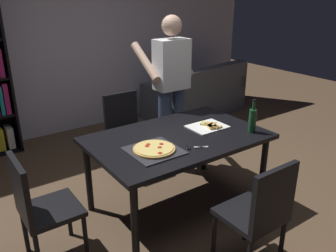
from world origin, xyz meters
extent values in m
plane|color=brown|center=(0.00, 0.00, 0.00)|extent=(12.00, 12.00, 0.00)
cube|color=#BCB7C6|center=(0.00, 2.60, 1.40)|extent=(6.40, 0.10, 2.80)
cube|color=black|center=(0.00, 0.00, 0.73)|extent=(1.59, 1.02, 0.04)
cylinder|color=black|center=(-0.71, -0.43, 0.35)|extent=(0.06, 0.06, 0.71)
cylinder|color=black|center=(0.71, -0.43, 0.35)|extent=(0.06, 0.06, 0.71)
cylinder|color=black|center=(-0.71, 0.43, 0.35)|extent=(0.06, 0.06, 0.71)
cylinder|color=black|center=(0.71, 0.43, 0.35)|extent=(0.06, 0.06, 0.71)
cube|color=black|center=(0.00, -0.91, 0.43)|extent=(0.42, 0.42, 0.04)
cube|color=black|center=(0.00, -1.10, 0.68)|extent=(0.42, 0.04, 0.45)
cylinder|color=black|center=(0.18, -0.73, 0.21)|extent=(0.04, 0.04, 0.41)
cylinder|color=black|center=(-0.18, -0.73, 0.21)|extent=(0.04, 0.04, 0.41)
cylinder|color=black|center=(0.18, -1.09, 0.21)|extent=(0.04, 0.04, 0.41)
cube|color=black|center=(0.00, 0.91, 0.43)|extent=(0.42, 0.42, 0.04)
cube|color=black|center=(0.00, 1.10, 0.68)|extent=(0.42, 0.04, 0.45)
cylinder|color=black|center=(-0.18, 0.73, 0.21)|extent=(0.04, 0.04, 0.41)
cylinder|color=black|center=(0.18, 0.73, 0.21)|extent=(0.04, 0.04, 0.41)
cylinder|color=black|center=(-0.18, 1.09, 0.21)|extent=(0.04, 0.04, 0.41)
cylinder|color=black|center=(0.18, 1.09, 0.21)|extent=(0.04, 0.04, 0.41)
cube|color=black|center=(-1.19, 0.00, 0.43)|extent=(0.42, 0.42, 0.04)
cube|color=black|center=(-1.38, 0.00, 0.68)|extent=(0.04, 0.42, 0.45)
cylinder|color=black|center=(-1.01, -0.18, 0.21)|extent=(0.04, 0.04, 0.41)
cylinder|color=black|center=(-1.01, 0.18, 0.21)|extent=(0.04, 0.04, 0.41)
cylinder|color=black|center=(-1.37, 0.18, 0.21)|extent=(0.04, 0.04, 0.41)
cube|color=#4C515B|center=(1.90, 2.05, 0.20)|extent=(1.80, 1.08, 0.40)
cube|color=#4C515B|center=(1.95, 1.73, 0.62)|extent=(1.71, 0.44, 0.45)
cube|color=#4C515B|center=(2.66, 2.16, 0.50)|extent=(0.28, 0.86, 0.20)
cube|color=#4C515B|center=(1.14, 1.94, 0.50)|extent=(0.28, 0.86, 0.20)
cube|color=black|center=(-0.92, 2.35, 0.97)|extent=(0.03, 0.35, 1.95)
cube|color=silver|center=(-1.03, 2.33, 0.19)|extent=(0.08, 0.22, 0.28)
cube|color=teal|center=(-1.06, 2.33, 0.70)|extent=(0.05, 0.22, 0.37)
cube|color=#B21E66|center=(-0.99, 2.33, 0.71)|extent=(0.06, 0.22, 0.39)
cylinder|color=#38476B|center=(0.58, 0.76, 0.47)|extent=(0.14, 0.14, 0.95)
cylinder|color=#38476B|center=(0.38, 0.76, 0.47)|extent=(0.14, 0.14, 0.95)
cube|color=white|center=(0.48, 0.76, 1.23)|extent=(0.38, 0.22, 0.55)
sphere|color=#E0B293|center=(0.48, 0.76, 1.64)|extent=(0.22, 0.22, 0.22)
cylinder|color=#E0B293|center=(0.71, 0.94, 1.25)|extent=(0.09, 0.50, 0.39)
cylinder|color=#E0B293|center=(0.25, 0.94, 1.25)|extent=(0.09, 0.50, 0.39)
cube|color=#2D2D33|center=(-0.35, -0.15, 0.76)|extent=(0.41, 0.41, 0.01)
cylinder|color=tan|center=(-0.35, -0.15, 0.77)|extent=(0.35, 0.35, 0.02)
cylinder|color=#EACC6B|center=(-0.35, -0.15, 0.78)|extent=(0.32, 0.32, 0.01)
cylinder|color=#B22819|center=(-0.38, -0.09, 0.79)|extent=(0.04, 0.04, 0.00)
cylinder|color=#B22819|center=(-0.37, -0.26, 0.79)|extent=(0.04, 0.04, 0.00)
cylinder|color=#B22819|center=(-0.26, -0.13, 0.79)|extent=(0.04, 0.04, 0.00)
cylinder|color=#B22819|center=(-0.36, -0.07, 0.79)|extent=(0.04, 0.04, 0.00)
cylinder|color=#B22819|center=(-0.31, -0.17, 0.79)|extent=(0.04, 0.04, 0.00)
cube|color=white|center=(0.37, 0.01, 0.76)|extent=(0.36, 0.28, 0.01)
cube|color=#EACC6B|center=(0.40, 0.04, 0.77)|extent=(0.15, 0.17, 0.02)
cube|color=tan|center=(0.43, -0.01, 0.77)|extent=(0.09, 0.07, 0.02)
cube|color=#EACC6B|center=(0.39, -0.03, 0.77)|extent=(0.13, 0.16, 0.02)
cube|color=tan|center=(0.37, -0.09, 0.77)|extent=(0.09, 0.05, 0.02)
cube|color=#EACC6B|center=(0.41, -0.04, 0.77)|extent=(0.11, 0.15, 0.02)
cube|color=tan|center=(0.40, 0.02, 0.77)|extent=(0.09, 0.04, 0.02)
cube|color=#EACC6B|center=(0.39, -0.02, 0.77)|extent=(0.12, 0.16, 0.02)
cube|color=tan|center=(0.38, -0.08, 0.77)|extent=(0.09, 0.04, 0.02)
cylinder|color=#194723|center=(0.62, -0.32, 0.86)|extent=(0.07, 0.07, 0.22)
cylinder|color=#194723|center=(0.62, -0.32, 1.01)|extent=(0.03, 0.03, 0.08)
cylinder|color=black|center=(0.62, -0.32, 1.06)|extent=(0.03, 0.03, 0.02)
cube|color=silver|center=(0.01, -0.32, 0.76)|extent=(0.11, 0.06, 0.01)
cube|color=silver|center=(0.01, -0.32, 0.76)|extent=(0.10, 0.08, 0.01)
torus|color=black|center=(-0.07, -0.24, 0.76)|extent=(0.06, 0.06, 0.01)
torus|color=black|center=(-0.09, -0.28, 0.76)|extent=(0.06, 0.06, 0.01)
camera|label=1|loc=(-1.76, -2.35, 2.00)|focal=37.42mm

